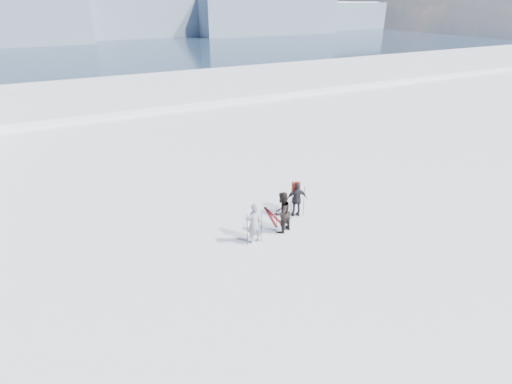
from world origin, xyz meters
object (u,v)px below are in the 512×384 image
skier_pack (297,199)px  skis_loose (272,216)px  skier_grey (254,223)px  skier_dark (282,212)px

skier_pack → skis_loose: skier_pack is taller
skier_grey → skier_pack: bearing=-166.2°
skier_dark → skier_grey: bearing=-10.4°
skier_grey → skier_dark: 1.30m
skier_grey → skis_loose: size_ratio=0.95×
skier_dark → skier_pack: skier_dark is taller
skier_pack → skier_dark: bearing=52.1°
skier_grey → skier_pack: skier_grey is taller
skier_grey → skis_loose: skier_grey is taller
skier_grey → skier_pack: 2.67m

